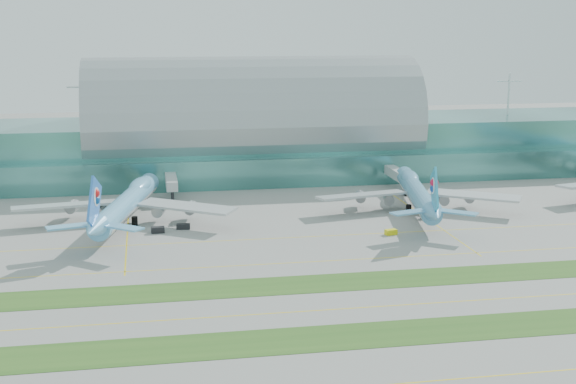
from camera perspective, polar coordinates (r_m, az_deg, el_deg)
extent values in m
plane|color=gray|center=(173.69, 3.24, -6.68)|extent=(700.00, 700.00, 0.00)
cube|color=#3D7A75|center=(295.96, -2.58, 3.20)|extent=(340.00, 42.00, 20.00)
cube|color=#3D7A75|center=(273.39, -1.89, 1.40)|extent=(340.00, 8.00, 10.00)
ellipsoid|color=#9EA5A8|center=(294.57, -2.60, 5.12)|extent=(340.00, 46.20, 16.17)
cylinder|color=white|center=(293.70, -2.61, 6.67)|extent=(0.80, 0.80, 16.00)
cube|color=#B2B7B7|center=(259.87, -8.32, 0.82)|extent=(3.50, 22.00, 3.00)
cylinder|color=black|center=(250.80, -8.21, -0.41)|extent=(1.00, 1.00, 4.00)
cube|color=#B2B7B7|center=(272.59, 7.64, 1.37)|extent=(3.50, 22.00, 3.00)
cylinder|color=black|center=(263.96, 8.27, 0.22)|extent=(1.00, 1.00, 4.00)
cube|color=#2D591E|center=(148.32, 5.78, -10.08)|extent=(420.00, 12.00, 0.08)
cube|color=#2D591E|center=(175.51, 3.09, -6.46)|extent=(420.00, 12.00, 0.08)
cube|color=yellow|center=(130.88, 8.24, -13.31)|extent=(420.00, 0.35, 0.01)
cube|color=yellow|center=(160.90, 4.40, -8.25)|extent=(420.00, 0.35, 0.01)
cube|color=yellow|center=(190.38, 1.98, -4.96)|extent=(420.00, 0.35, 0.01)
cube|color=yellow|center=(211.07, 0.72, -3.23)|extent=(420.00, 0.35, 0.01)
cylinder|color=#64AFDD|center=(228.53, -11.37, -0.78)|extent=(18.76, 58.83, 5.90)
ellipsoid|color=#64AFDD|center=(243.88, -10.47, 0.46)|extent=(9.42, 18.72, 4.20)
cone|color=#64AFDD|center=(258.79, -9.71, 0.79)|extent=(6.80, 5.94, 5.90)
cone|color=#64AFDD|center=(197.05, -13.67, -2.62)|extent=(7.35, 9.59, 5.60)
cube|color=#B9BFC0|center=(231.54, -15.60, -0.92)|extent=(29.32, 11.66, 1.16)
cylinder|color=#999DA1|center=(235.47, -14.20, -1.13)|extent=(4.31, 5.82, 3.23)
cube|color=#B9BFC0|center=(223.31, -7.21, -1.04)|extent=(27.53, 22.15, 1.16)
cylinder|color=#999DA1|center=(229.43, -8.04, -1.22)|extent=(4.31, 5.82, 3.23)
cube|color=blue|center=(197.42, -13.61, -0.79)|extent=(3.31, 12.32, 13.71)
cylinder|color=silver|center=(198.01, -13.55, -0.33)|extent=(1.84, 4.64, 4.57)
cylinder|color=black|center=(250.75, -10.12, -0.61)|extent=(1.71, 1.71, 2.85)
cylinder|color=black|center=(226.66, -12.25, -2.06)|extent=(1.71, 1.71, 2.85)
cylinder|color=black|center=(225.28, -10.85, -2.09)|extent=(1.71, 1.71, 2.85)
cylinder|color=#599CC5|center=(241.62, 9.13, -0.05)|extent=(16.20, 56.69, 5.66)
ellipsoid|color=#599CC5|center=(256.68, 8.63, 1.04)|extent=(8.52, 17.92, 4.03)
cone|color=#599CC5|center=(271.22, 8.20, 1.31)|extent=(6.42, 5.55, 5.66)
cone|color=#599CC5|center=(210.61, 10.40, -1.60)|extent=(6.83, 9.08, 5.38)
cube|color=#B8BCBF|center=(238.03, 5.28, -0.22)|extent=(28.21, 12.06, 1.12)
cylinder|color=gray|center=(243.60, 6.14, -0.41)|extent=(3.99, 5.52, 3.11)
cube|color=#B8BCBF|center=(242.93, 13.03, -0.23)|extent=(26.75, 20.63, 1.12)
cylinder|color=gray|center=(247.20, 11.84, -0.42)|extent=(3.99, 5.52, 3.11)
cube|color=#2FA5D3|center=(211.10, 10.38, 0.04)|extent=(2.79, 11.89, 13.17)
cylinder|color=white|center=(211.70, 10.35, 0.45)|extent=(1.63, 4.46, 4.38)
cylinder|color=black|center=(263.32, 8.43, 0.05)|extent=(1.64, 1.64, 2.74)
cylinder|color=black|center=(238.62, 8.58, -1.22)|extent=(1.64, 1.64, 2.74)
cylinder|color=black|center=(239.44, 9.88, -1.22)|extent=(1.64, 1.64, 2.74)
cube|color=black|center=(220.89, -7.46, -2.45)|extent=(3.86, 2.35, 1.40)
cube|color=black|center=(217.95, -9.24, -2.68)|extent=(3.61, 2.11, 1.63)
cube|color=yellow|center=(215.15, 7.33, -2.84)|extent=(3.39, 2.43, 1.40)
cube|color=black|center=(233.96, 9.87, -1.68)|extent=(3.43, 2.30, 1.55)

